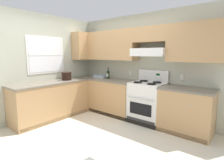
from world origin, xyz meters
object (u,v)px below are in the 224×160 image
object	(u,v)px
bucket	(67,76)
stove	(147,102)
bowl	(101,77)
wine_bottle	(108,74)

from	to	relation	value
bucket	stove	bearing A→B (deg)	23.59
stove	bowl	distance (m)	1.59
stove	bucket	xyz separation A→B (m)	(-1.88, -0.82, 0.54)
wine_bottle	bowl	xyz separation A→B (m)	(-0.29, 0.01, -0.10)
bowl	bucket	distance (m)	0.98
wine_bottle	bucket	bearing A→B (deg)	-126.01
wine_bottle	bowl	distance (m)	0.30
wine_bottle	bucket	distance (m)	1.11
stove	wine_bottle	world-z (taller)	wine_bottle
stove	bucket	distance (m)	2.13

